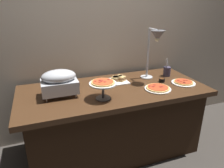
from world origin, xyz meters
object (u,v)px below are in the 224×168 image
Objects in this scene: chafing_dish at (59,81)px; sauce_cup_near at (162,80)px; sauce_cup_far at (76,84)px; pizza_plate_center at (183,82)px; heat_lamp at (155,41)px; pizza_plate_front at (158,88)px; pizza_plate_raised_stand at (103,85)px; utensil_holder at (167,71)px; sandwich_platter at (114,80)px.

sauce_cup_near is (1.10, -0.01, -0.12)m from chafing_dish.
chafing_dish is 0.29m from sauce_cup_far.
sauce_cup_far is at bearing 163.84° from pizza_plate_center.
heat_lamp is 0.94m from sauce_cup_far.
pizza_plate_front is 3.87× the size of sauce_cup_far.
pizza_plate_center is 3.65× the size of sauce_cup_far.
chafing_dish is at bearing 179.50° from sauce_cup_near.
pizza_plate_front is at bearing 1.25° from pizza_plate_raised_stand.
sauce_cup_near is 0.93m from sauce_cup_far.
pizza_plate_raised_stand is 0.96m from utensil_holder.
sandwich_platter reaches higher than pizza_plate_center.
pizza_plate_center is 1.14× the size of utensil_holder.
pizza_plate_front is 0.48m from sandwich_platter.
utensil_holder is at bearing 22.37° from heat_lamp.
sandwich_platter reaches higher than sauce_cup_near.
heat_lamp is 0.60m from sandwich_platter.
pizza_plate_front is 1.21× the size of utensil_holder.
chafing_dish reaches higher than pizza_plate_raised_stand.
pizza_plate_center is at bearing -16.16° from sauce_cup_far.
heat_lamp is 2.57× the size of utensil_holder.
heat_lamp is 0.49m from pizza_plate_front.
heat_lamp is at bearing -10.29° from sauce_cup_far.
sandwich_platter is (0.24, 0.35, -0.11)m from pizza_plate_raised_stand.
heat_lamp reaches higher than pizza_plate_front.
heat_lamp is (1.01, 0.04, 0.30)m from chafing_dish.
heat_lamp reaches higher than sandwich_platter.
sandwich_platter is at bearing 135.12° from pizza_plate_front.
utensil_holder is (0.32, 0.32, 0.05)m from pizza_plate_front.
heat_lamp is at bearing 19.63° from pizza_plate_raised_stand.
chafing_dish is at bearing -173.54° from utensil_holder.
pizza_plate_center is 0.94m from pizza_plate_raised_stand.
pizza_plate_center is (1.29, -0.13, -0.13)m from chafing_dish.
sauce_cup_far is at bearing 169.71° from heat_lamp.
pizza_plate_raised_stand is (-0.93, -0.06, 0.12)m from pizza_plate_center.
utensil_holder is at bearing 96.12° from pizza_plate_center.
heat_lamp is 0.47m from utensil_holder.
sauce_cup_far is at bearing 167.78° from sauce_cup_near.
utensil_holder is (0.90, 0.34, -0.08)m from pizza_plate_raised_stand.
utensil_holder is at bearing -1.57° from sandwich_platter.
sauce_cup_far is 0.31× the size of utensil_holder.
pizza_plate_center is 0.23m from sauce_cup_near.
heat_lamp is 2.29× the size of pizza_plate_raised_stand.
utensil_holder is at bearing 20.41° from pizza_plate_raised_stand.
utensil_holder reaches higher than sauce_cup_near.
sauce_cup_far is (-0.41, 0.03, -0.00)m from sandwich_platter.
utensil_holder is at bearing 6.46° from chafing_dish.
chafing_dish is 1.23× the size of pizza_plate_front.
sauce_cup_far is (-0.76, 0.37, 0.01)m from pizza_plate_front.
pizza_plate_raised_stand reaches higher than pizza_plate_front.
sandwich_platter is at bearing 178.43° from utensil_holder.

